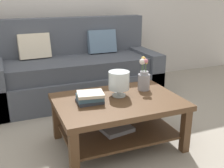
{
  "coord_description": "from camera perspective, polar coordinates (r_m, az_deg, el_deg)",
  "views": [
    {
      "loc": [
        -0.94,
        -2.47,
        1.38
      ],
      "look_at": [
        -0.02,
        -0.22,
        0.56
      ],
      "focal_mm": 43.6,
      "sensor_mm": 36.0,
      "label": 1
    }
  ],
  "objects": [
    {
      "name": "book_stack_main",
      "position": [
        2.4,
        -4.64,
        -2.8
      ],
      "size": [
        0.25,
        0.23,
        0.09
      ],
      "color": "#2D333D",
      "rests_on": "coffee_table"
    },
    {
      "name": "coffee_table",
      "position": [
        2.52,
        1.28,
        -5.89
      ],
      "size": [
        1.13,
        0.79,
        0.46
      ],
      "color": "#4C331E",
      "rests_on": "ground"
    },
    {
      "name": "couch",
      "position": [
        3.73,
        -7.7,
        2.64
      ],
      "size": [
        2.2,
        0.9,
        1.06
      ],
      "color": "#474C56",
      "rests_on": "ground"
    },
    {
      "name": "flower_pitcher",
      "position": [
        2.7,
        6.69,
        1.17
      ],
      "size": [
        0.12,
        0.12,
        0.33
      ],
      "color": "gray",
      "rests_on": "coffee_table"
    },
    {
      "name": "ground_plane",
      "position": [
        2.98,
        -1.19,
        -8.95
      ],
      "size": [
        10.0,
        10.0,
        0.0
      ],
      "primitive_type": "plane",
      "color": "gray"
    },
    {
      "name": "glass_hurricane_vase",
      "position": [
        2.51,
        1.47,
        0.62
      ],
      "size": [
        0.19,
        0.19,
        0.24
      ],
      "color": "silver",
      "rests_on": "coffee_table"
    }
  ]
}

